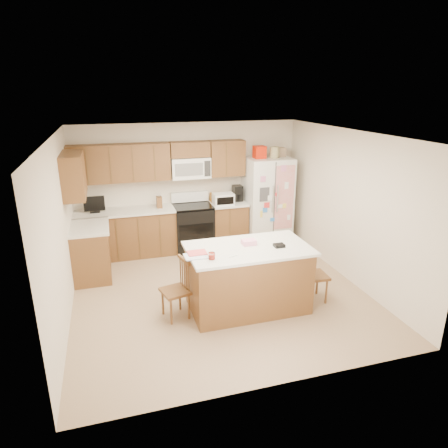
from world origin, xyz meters
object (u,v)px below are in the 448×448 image
object	(u,v)px
stove	(193,226)
windsor_chair_right	(313,275)
windsor_chair_left	(177,290)
refrigerator	(267,200)
windsor_chair_back	(237,261)
island	(248,277)

from	to	relation	value
stove	windsor_chair_right	distance (m)	2.90
windsor_chair_left	refrigerator	bearing A→B (deg)	45.82
stove	windsor_chair_back	distance (m)	1.79
stove	windsor_chair_left	xyz separation A→B (m)	(-0.77, -2.47, -0.06)
windsor_chair_left	windsor_chair_back	xyz separation A→B (m)	(1.14, 0.72, 0.00)
windsor_chair_right	windsor_chair_back	bearing A→B (deg)	138.09
refrigerator	windsor_chair_back	bearing A→B (deg)	-125.40
windsor_chair_left	windsor_chair_back	world-z (taller)	same
refrigerator	windsor_chair_right	size ratio (longest dim) A/B	2.29
windsor_chair_left	windsor_chair_right	xyz separation A→B (m)	(2.08, -0.12, 0.01)
refrigerator	windsor_chair_back	world-z (taller)	refrigerator
refrigerator	island	xyz separation A→B (m)	(-1.29, -2.45, -0.43)
windsor_chair_back	island	bearing A→B (deg)	-96.98
stove	windsor_chair_back	world-z (taller)	stove
windsor_chair_back	windsor_chair_right	xyz separation A→B (m)	(0.94, -0.84, 0.01)
windsor_chair_back	windsor_chair_left	bearing A→B (deg)	-147.67
refrigerator	island	distance (m)	2.80
stove	windsor_chair_right	xyz separation A→B (m)	(1.31, -2.59, -0.05)
windsor_chair_left	island	bearing A→B (deg)	-2.16
windsor_chair_back	windsor_chair_right	size ratio (longest dim) A/B	0.99
windsor_chair_right	island	bearing A→B (deg)	175.63
refrigerator	island	world-z (taller)	refrigerator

